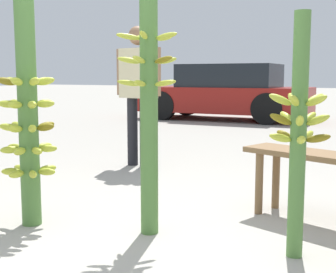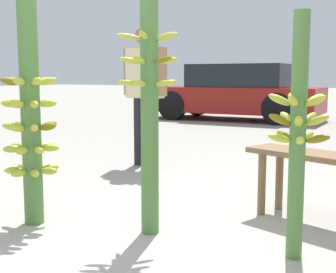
{
  "view_description": "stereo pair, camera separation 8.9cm",
  "coord_description": "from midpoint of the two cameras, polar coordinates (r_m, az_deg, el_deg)",
  "views": [
    {
      "loc": [
        1.59,
        -2.25,
        1.06
      ],
      "look_at": [
        0.09,
        0.31,
        0.68
      ],
      "focal_mm": 50.0,
      "sensor_mm": 36.0,
      "label": 1
    },
    {
      "loc": [
        1.67,
        -2.2,
        1.06
      ],
      "look_at": [
        0.09,
        0.31,
        0.68
      ],
      "focal_mm": 50.0,
      "sensor_mm": 36.0,
      "label": 2
    }
  ],
  "objects": [
    {
      "name": "banana_stalk_center",
      "position": [
        3.08,
        -3.16,
        4.14
      ],
      "size": [
        0.41,
        0.42,
        1.7
      ],
      "color": "#4C7A38",
      "rests_on": "ground_plane"
    },
    {
      "name": "banana_stalk_left",
      "position": [
        3.43,
        -17.42,
        2.61
      ],
      "size": [
        0.4,
        0.4,
        1.66
      ],
      "color": "#4C7A38",
      "rests_on": "ground_plane"
    },
    {
      "name": "vendor_person",
      "position": [
        5.47,
        -4.11,
        6.37
      ],
      "size": [
        0.66,
        0.26,
        1.63
      ],
      "rotation": [
        0.0,
        0.0,
        -0.15
      ],
      "color": "black",
      "rests_on": "ground_plane"
    },
    {
      "name": "ground_plane",
      "position": [
        2.95,
        -5.52,
        -13.69
      ],
      "size": [
        80.0,
        80.0,
        0.0
      ],
      "primitive_type": "plane",
      "color": "#9E998E"
    },
    {
      "name": "parked_car",
      "position": [
        11.46,
        6.73,
        5.31
      ],
      "size": [
        4.25,
        1.98,
        1.33
      ],
      "rotation": [
        0.0,
        0.0,
        1.65
      ],
      "color": "maroon",
      "rests_on": "ground_plane"
    },
    {
      "name": "banana_stalk_right",
      "position": [
        2.77,
        14.73,
        0.44
      ],
      "size": [
        0.36,
        0.36,
        1.42
      ],
      "color": "#4C7A38",
      "rests_on": "ground_plane"
    }
  ]
}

